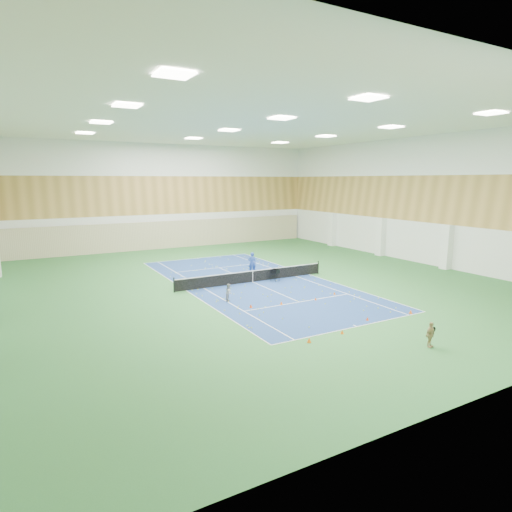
{
  "coord_description": "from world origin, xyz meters",
  "views": [
    {
      "loc": [
        -15.73,
        -28.71,
        7.93
      ],
      "look_at": [
        0.48,
        0.32,
        2.0
      ],
      "focal_mm": 30.0,
      "sensor_mm": 36.0,
      "label": 1
    }
  ],
  "objects_px": {
    "child_court": "(229,292)",
    "ball_cart": "(275,275)",
    "tennis_net": "(253,275)",
    "child_apron": "(430,335)",
    "coach": "(252,263)"
  },
  "relations": [
    {
      "from": "coach",
      "to": "child_apron",
      "type": "relative_size",
      "value": 1.48
    },
    {
      "from": "ball_cart",
      "to": "child_court",
      "type": "bearing_deg",
      "value": -173.36
    },
    {
      "from": "child_court",
      "to": "ball_cart",
      "type": "relative_size",
      "value": 1.2
    },
    {
      "from": "child_court",
      "to": "coach",
      "type": "bearing_deg",
      "value": 7.63
    },
    {
      "from": "tennis_net",
      "to": "child_apron",
      "type": "xyz_separation_m",
      "value": [
        1.06,
        -15.78,
        0.08
      ]
    },
    {
      "from": "tennis_net",
      "to": "coach",
      "type": "height_order",
      "value": "coach"
    },
    {
      "from": "tennis_net",
      "to": "child_court",
      "type": "bearing_deg",
      "value": -135.11
    },
    {
      "from": "coach",
      "to": "child_court",
      "type": "height_order",
      "value": "coach"
    },
    {
      "from": "coach",
      "to": "ball_cart",
      "type": "height_order",
      "value": "coach"
    },
    {
      "from": "ball_cart",
      "to": "child_apron",
      "type": "bearing_deg",
      "value": -116.31
    },
    {
      "from": "coach",
      "to": "ball_cart",
      "type": "relative_size",
      "value": 1.88
    },
    {
      "from": "child_court",
      "to": "tennis_net",
      "type": "bearing_deg",
      "value": 1.39
    },
    {
      "from": "child_court",
      "to": "child_apron",
      "type": "distance_m",
      "value": 12.87
    },
    {
      "from": "child_apron",
      "to": "ball_cart",
      "type": "xyz_separation_m",
      "value": [
        0.63,
        15.18,
        -0.14
      ]
    },
    {
      "from": "child_court",
      "to": "ball_cart",
      "type": "xyz_separation_m",
      "value": [
        5.62,
        3.32,
        -0.1
      ]
    }
  ]
}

